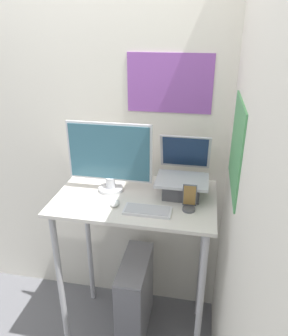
{
  "coord_description": "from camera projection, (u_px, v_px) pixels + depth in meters",
  "views": [
    {
      "loc": [
        0.36,
        -1.31,
        1.99
      ],
      "look_at": [
        0.05,
        0.29,
        1.26
      ],
      "focal_mm": 35.0,
      "sensor_mm": 36.0,
      "label": 1
    }
  ],
  "objects": [
    {
      "name": "cell_phone",
      "position": [
        189.0,
        201.0,
        1.71
      ],
      "size": [
        0.07,
        0.07,
        0.15
      ],
      "color": "#4C4C51",
      "rests_on": "desk"
    },
    {
      "name": "wall_back",
      "position": [
        148.0,
        139.0,
        2.11
      ],
      "size": [
        6.0,
        0.06,
        2.6
      ],
      "color": "silver",
      "rests_on": "ground_plane"
    },
    {
      "name": "mouse",
      "position": [
        115.0,
        203.0,
        1.76
      ],
      "size": [
        0.04,
        0.07,
        0.03
      ],
      "color": "white",
      "rests_on": "desk"
    },
    {
      "name": "wall_side_right",
      "position": [
        242.0,
        195.0,
        1.42
      ],
      "size": [
        0.06,
        6.0,
        2.6
      ],
      "color": "silver",
      "rests_on": "ground_plane"
    },
    {
      "name": "monitor",
      "position": [
        109.0,
        157.0,
        1.84
      ],
      "size": [
        0.49,
        0.14,
        0.41
      ],
      "color": "silver",
      "rests_on": "desk"
    },
    {
      "name": "laptop",
      "position": [
        182.0,
        181.0,
        1.85
      ],
      "size": [
        0.29,
        0.3,
        0.32
      ],
      "color": "#4C4C51",
      "rests_on": "desk"
    },
    {
      "name": "computer_tower",
      "position": [
        135.0,
        297.0,
        2.21
      ],
      "size": [
        0.17,
        0.45,
        0.58
      ],
      "color": "gray",
      "rests_on": "ground_plane"
    },
    {
      "name": "desk",
      "position": [
        136.0,
        225.0,
        1.94
      ],
      "size": [
        0.91,
        0.57,
        1.08
      ],
      "color": "beige",
      "rests_on": "ground_plane"
    },
    {
      "name": "keyboard",
      "position": [
        147.0,
        211.0,
        1.7
      ],
      "size": [
        0.25,
        0.11,
        0.02
      ],
      "color": "silver",
      "rests_on": "desk"
    }
  ]
}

